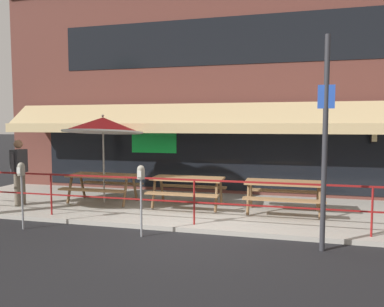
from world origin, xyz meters
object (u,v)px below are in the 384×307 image
(picnic_table_centre, at_px, (188,184))
(patio_umbrella_left, at_px, (103,126))
(picnic_table_right, at_px, (284,188))
(parking_meter_far, at_px, (141,179))
(street_sign_pole, at_px, (325,142))
(pedestrian_walking, at_px, (19,169))
(picnic_table_left, at_px, (103,180))
(parking_meter_near, at_px, (21,175))

(picnic_table_centre, distance_m, patio_umbrella_left, 2.80)
(picnic_table_right, bearing_deg, parking_meter_far, -140.05)
(street_sign_pole, bearing_deg, pedestrian_walking, 168.86)
(patio_umbrella_left, bearing_deg, pedestrian_walking, -155.23)
(picnic_table_left, relative_size, patio_umbrella_left, 0.76)
(picnic_table_left, bearing_deg, street_sign_pole, -22.69)
(picnic_table_centre, height_order, picnic_table_right, same)
(patio_umbrella_left, bearing_deg, picnic_table_left, -90.00)
(parking_meter_near, distance_m, street_sign_pole, 6.07)
(pedestrian_walking, bearing_deg, patio_umbrella_left, 24.77)
(street_sign_pole, bearing_deg, parking_meter_near, -178.49)
(picnic_table_centre, xyz_separation_m, pedestrian_walking, (-4.33, -0.83, 0.35))
(picnic_table_centre, xyz_separation_m, parking_meter_near, (-2.95, -2.45, 0.44))
(picnic_table_left, height_order, street_sign_pole, street_sign_pole)
(parking_meter_far, bearing_deg, parking_meter_near, -177.23)
(pedestrian_walking, bearing_deg, street_sign_pole, -11.14)
(pedestrian_walking, bearing_deg, picnic_table_right, 6.54)
(picnic_table_right, relative_size, patio_umbrella_left, 0.76)
(pedestrian_walking, bearing_deg, picnic_table_centre, 10.92)
(picnic_table_centre, distance_m, pedestrian_walking, 4.42)
(parking_meter_far, height_order, street_sign_pole, street_sign_pole)
(pedestrian_walking, relative_size, parking_meter_near, 1.20)
(pedestrian_walking, distance_m, street_sign_pole, 7.58)
(patio_umbrella_left, bearing_deg, street_sign_pole, -23.42)
(picnic_table_left, relative_size, parking_meter_far, 1.27)
(picnic_table_right, distance_m, parking_meter_near, 5.85)
(picnic_table_centre, bearing_deg, picnic_table_right, -1.60)
(picnic_table_left, bearing_deg, parking_meter_far, -48.27)
(picnic_table_centre, height_order, street_sign_pole, street_sign_pole)
(picnic_table_centre, height_order, parking_meter_far, parking_meter_far)
(picnic_table_centre, distance_m, parking_meter_far, 2.38)
(parking_meter_near, bearing_deg, picnic_table_centre, 39.70)
(parking_meter_far, distance_m, street_sign_pole, 3.47)
(picnic_table_left, distance_m, parking_meter_near, 2.54)
(picnic_table_right, relative_size, parking_meter_near, 1.27)
(picnic_table_right, height_order, pedestrian_walking, pedestrian_walking)
(pedestrian_walking, xyz_separation_m, parking_meter_near, (1.38, -1.61, 0.09))
(pedestrian_walking, relative_size, parking_meter_far, 1.20)
(picnic_table_left, height_order, picnic_table_centre, same)
(picnic_table_centre, bearing_deg, pedestrian_walking, -169.08)
(picnic_table_left, relative_size, picnic_table_centre, 1.00)
(parking_meter_near, height_order, street_sign_pole, street_sign_pole)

